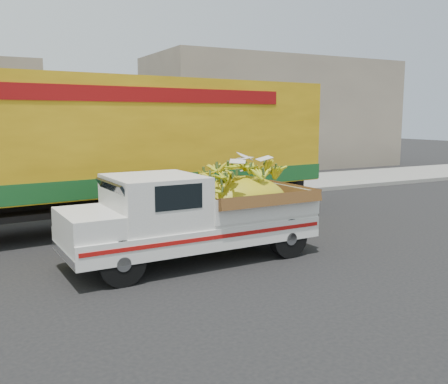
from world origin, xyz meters
TOP-DOWN VIEW (x-y plane):
  - ground at (0.00, 0.00)m, footprint 100.00×100.00m
  - curb at (0.00, 6.14)m, footprint 60.00×0.25m
  - sidewalk at (0.00, 8.24)m, footprint 60.00×4.00m
  - building_right at (14.00, 15.14)m, footprint 14.00×6.00m
  - pickup_truck at (2.35, -0.13)m, footprint 5.04×2.00m
  - semi_trailer at (1.61, 3.69)m, footprint 12.04×3.56m

SIDE VIEW (x-z plane):
  - ground at x=0.00m, z-range 0.00..0.00m
  - sidewalk at x=0.00m, z-range 0.00..0.14m
  - curb at x=0.00m, z-range 0.00..0.15m
  - pickup_truck at x=2.35m, z-range 0.07..1.81m
  - semi_trailer at x=1.61m, z-range 0.22..4.02m
  - building_right at x=14.00m, z-range 0.00..6.00m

